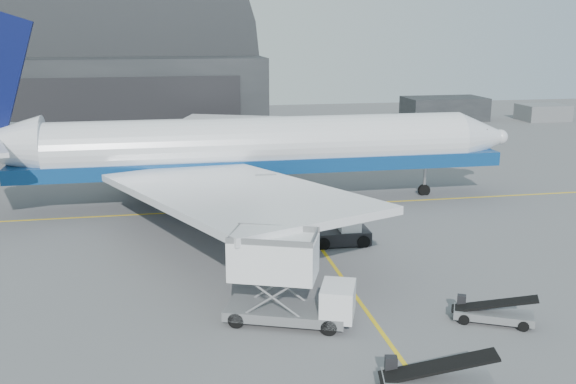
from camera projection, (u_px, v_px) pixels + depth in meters
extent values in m
plane|color=#565659|center=(353.00, 292.00, 39.65)|extent=(200.00, 200.00, 0.00)
cube|color=gold|center=(291.00, 207.00, 58.69)|extent=(80.00, 0.25, 0.02)
cube|color=gold|center=(362.00, 305.00, 37.74)|extent=(0.25, 40.00, 0.02)
cube|color=black|center=(90.00, 96.00, 96.09)|extent=(50.00, 28.00, 12.00)
cube|color=black|center=(79.00, 115.00, 82.91)|extent=(42.00, 0.40, 9.50)
cube|color=black|center=(443.00, 120.00, 115.05)|extent=(14.00, 8.00, 4.00)
cube|color=slate|center=(542.00, 120.00, 114.31)|extent=(8.00, 6.00, 2.80)
cylinder|color=white|center=(263.00, 145.00, 58.64)|extent=(38.18, 5.09, 5.09)
cone|color=white|center=(480.00, 138.00, 62.51)|extent=(4.67, 5.09, 5.09)
sphere|color=white|center=(500.00, 137.00, 62.89)|extent=(1.48, 1.48, 1.48)
cube|color=black|center=(468.00, 132.00, 62.12)|extent=(2.76, 2.33, 0.74)
cube|color=navy|center=(263.00, 162.00, 59.05)|extent=(44.54, 5.14, 1.27)
cube|color=white|center=(231.00, 192.00, 46.02)|extent=(19.56, 26.00, 1.55)
cube|color=white|center=(208.00, 136.00, 70.26)|extent=(19.56, 26.00, 1.55)
cube|color=white|center=(3.00, 130.00, 58.67)|extent=(6.49, 8.88, 0.37)
cylinder|color=gray|center=(266.00, 198.00, 51.06)|extent=(5.51, 2.86, 2.86)
cylinder|color=gray|center=(241.00, 157.00, 67.21)|extent=(5.51, 2.86, 2.86)
cylinder|color=#A5A5AA|center=(425.00, 180.00, 62.51)|extent=(0.30, 0.30, 2.97)
cylinder|color=black|center=(424.00, 190.00, 62.76)|extent=(1.17, 0.37, 1.17)
cylinder|color=black|center=(245.00, 208.00, 56.25)|extent=(1.38, 0.48, 1.38)
cylinder|color=black|center=(237.00, 189.00, 62.71)|extent=(1.38, 0.48, 1.38)
cube|color=slate|center=(286.00, 312.00, 35.50)|extent=(7.14, 4.83, 0.55)
cube|color=silver|center=(338.00, 301.00, 34.80)|extent=(2.55, 3.00, 1.77)
cube|color=black|center=(353.00, 297.00, 34.59)|extent=(0.83, 1.99, 0.99)
cube|color=silver|center=(274.00, 257.00, 34.83)|extent=(5.32, 4.23, 2.21)
cylinder|color=black|center=(329.00, 327.00, 34.00)|extent=(0.94, 0.62, 0.88)
cylinder|color=black|center=(334.00, 309.00, 36.22)|extent=(0.94, 0.62, 0.88)
cylinder|color=black|center=(236.00, 320.00, 34.86)|extent=(0.94, 0.62, 0.88)
cylinder|color=black|center=(246.00, 303.00, 37.08)|extent=(0.94, 0.62, 0.88)
cube|color=black|center=(340.00, 236.00, 48.51)|extent=(4.43, 2.53, 0.98)
cube|color=silver|center=(349.00, 225.00, 48.39)|extent=(1.58, 2.01, 0.98)
cylinder|color=black|center=(363.00, 242.00, 47.73)|extent=(0.99, 0.41, 0.98)
cylinder|color=black|center=(356.00, 233.00, 49.82)|extent=(0.99, 0.41, 0.98)
cylinder|color=black|center=(323.00, 244.00, 47.27)|extent=(0.99, 0.41, 0.98)
cylinder|color=black|center=(317.00, 235.00, 49.36)|extent=(0.99, 0.41, 0.98)
cube|color=slate|center=(437.00, 382.00, 28.62)|extent=(5.11, 2.67, 0.50)
cube|color=black|center=(438.00, 366.00, 28.43)|extent=(5.31, 2.19, 1.41)
cube|color=black|center=(391.00, 363.00, 29.13)|extent=(0.64, 0.55, 0.66)
cylinder|color=black|center=(472.00, 377.00, 29.36)|extent=(0.71, 0.41, 0.66)
cylinder|color=black|center=(395.00, 376.00, 29.46)|extent=(0.71, 0.41, 0.66)
cube|color=slate|center=(493.00, 315.00, 35.47)|extent=(4.45, 3.18, 0.43)
cube|color=black|center=(494.00, 304.00, 35.30)|extent=(4.49, 2.86, 1.23)
cube|color=black|center=(462.00, 300.00, 36.29)|extent=(0.60, 0.56, 0.58)
cylinder|color=black|center=(523.00, 326.00, 34.47)|extent=(0.63, 0.47, 0.58)
cylinder|color=black|center=(522.00, 316.00, 35.73)|extent=(0.63, 0.47, 0.58)
cylinder|color=black|center=(464.00, 319.00, 35.27)|extent=(0.63, 0.47, 0.58)
cylinder|color=black|center=(464.00, 309.00, 36.53)|extent=(0.63, 0.47, 0.58)
cube|color=#F53A07|center=(319.00, 322.00, 35.61)|extent=(0.39, 0.39, 0.03)
cone|color=#F53A07|center=(319.00, 317.00, 35.55)|extent=(0.39, 0.39, 0.57)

